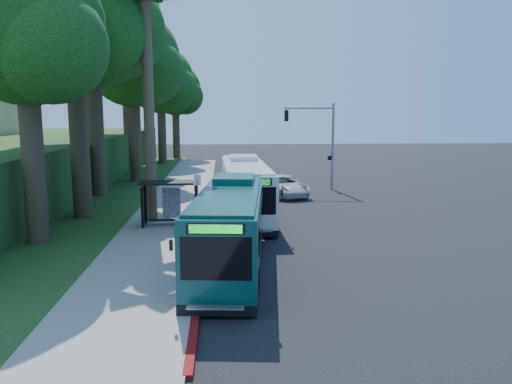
{
  "coord_description": "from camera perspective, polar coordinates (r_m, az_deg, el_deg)",
  "views": [
    {
      "loc": [
        -4.12,
        -29.98,
        6.24
      ],
      "look_at": [
        -2.04,
        1.0,
        1.29
      ],
      "focal_mm": 35.0,
      "sensor_mm": 36.0,
      "label": 1
    }
  ],
  "objects": [
    {
      "name": "grass_verge",
      "position": [
        36.62,
        -17.82,
        -1.14
      ],
      "size": [
        8.0,
        70.0,
        0.06
      ],
      "primitive_type": "cube",
      "color": "#234719",
      "rests_on": "ground"
    },
    {
      "name": "tree_5",
      "position": [
        70.3,
        -9.15,
        11.17
      ],
      "size": [
        7.35,
        7.0,
        12.86
      ],
      "color": "#382B1E",
      "rests_on": "ground"
    },
    {
      "name": "teal_bus",
      "position": [
        20.78,
        -2.81,
        -3.6
      ],
      "size": [
        3.59,
        11.79,
        3.46
      ],
      "rotation": [
        0.0,
        0.0,
        -0.1
      ],
      "color": "#0B3E3A",
      "rests_on": "ground"
    },
    {
      "name": "stop_sign_pole",
      "position": [
        25.35,
        -6.69,
        -0.43
      ],
      "size": [
        0.35,
        0.06,
        3.17
      ],
      "color": "gray",
      "rests_on": "ground"
    },
    {
      "name": "pickup",
      "position": [
        37.78,
        3.12,
        0.72
      ],
      "size": [
        4.12,
        6.06,
        1.54
      ],
      "primitive_type": "imported",
      "rotation": [
        0.0,
        0.0,
        0.31
      ],
      "color": "silver",
      "rests_on": "ground"
    },
    {
      "name": "tree_6",
      "position": [
        25.76,
        -24.78,
        15.99
      ],
      "size": [
        7.56,
        7.2,
        13.74
      ],
      "color": "#382B1E",
      "rests_on": "ground"
    },
    {
      "name": "tree_2",
      "position": [
        46.81,
        -13.81,
        14.0
      ],
      "size": [
        8.82,
        8.4,
        15.12
      ],
      "color": "#382B1E",
      "rests_on": "ground"
    },
    {
      "name": "tree_3",
      "position": [
        55.13,
        -14.51,
        14.76
      ],
      "size": [
        10.08,
        9.6,
        17.28
      ],
      "color": "#382B1E",
      "rests_on": "ground"
    },
    {
      "name": "ground",
      "position": [
        30.89,
        3.9,
        -2.61
      ],
      "size": [
        140.0,
        140.0,
        0.0
      ],
      "primitive_type": "plane",
      "color": "black",
      "rests_on": "ground"
    },
    {
      "name": "traffic_signal_pole",
      "position": [
        40.79,
        7.37,
        6.44
      ],
      "size": [
        4.1,
        0.3,
        7.0
      ],
      "color": "gray",
      "rests_on": "ground"
    },
    {
      "name": "bus_shelter",
      "position": [
        27.66,
        -10.31,
        -0.31
      ],
      "size": [
        3.2,
        1.51,
        2.55
      ],
      "color": "black",
      "rests_on": "ground"
    },
    {
      "name": "sidewalk",
      "position": [
        30.77,
        -9.71,
        -2.65
      ],
      "size": [
        4.5,
        70.0,
        0.12
      ],
      "primitive_type": "cube",
      "color": "gray",
      "rests_on": "ground"
    },
    {
      "name": "white_bus",
      "position": [
        30.29,
        -1.25,
        0.49
      ],
      "size": [
        2.81,
        11.91,
        3.53
      ],
      "rotation": [
        0.0,
        0.0,
        0.02
      ],
      "color": "silver",
      "rests_on": "ground"
    },
    {
      "name": "tree_1",
      "position": [
        39.6,
        -18.23,
        18.06
      ],
      "size": [
        10.5,
        10.0,
        18.26
      ],
      "color": "#382B1E",
      "rests_on": "ground"
    },
    {
      "name": "tree_0",
      "position": [
        31.48,
        -20.02,
        17.61
      ],
      "size": [
        8.4,
        8.0,
        15.7
      ],
      "color": "#382B1E",
      "rests_on": "ground"
    },
    {
      "name": "red_curb",
      "position": [
        26.72,
        -5.65,
        -4.34
      ],
      "size": [
        0.25,
        30.0,
        0.13
      ],
      "primitive_type": "cube",
      "color": "maroon",
      "rests_on": "ground"
    },
    {
      "name": "tree_4",
      "position": [
        62.48,
        -10.77,
        12.11
      ],
      "size": [
        8.4,
        8.0,
        14.14
      ],
      "color": "#382B1E",
      "rests_on": "ground"
    }
  ]
}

